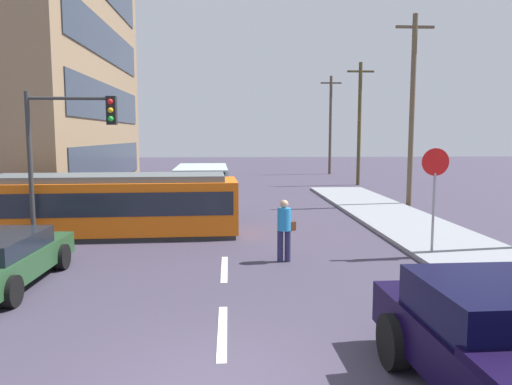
# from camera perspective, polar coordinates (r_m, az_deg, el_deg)

# --- Properties ---
(ground_plane) EXTENTS (120.00, 120.00, 0.00)m
(ground_plane) POSITION_cam_1_polar(r_m,az_deg,el_deg) (16.47, -3.59, -5.14)
(ground_plane) COLOR #3C3648
(sidewalk_curb_right) EXTENTS (3.20, 36.00, 0.14)m
(sidewalk_curb_right) POSITION_cam_1_polar(r_m,az_deg,el_deg) (14.22, 25.11, -7.38)
(sidewalk_curb_right) COLOR gray
(sidewalk_curb_right) RESTS_ON ground
(lane_stripe_1) EXTENTS (0.16, 2.40, 0.01)m
(lane_stripe_1) POSITION_cam_1_polar(r_m,az_deg,el_deg) (8.79, -3.94, -15.84)
(lane_stripe_1) COLOR silver
(lane_stripe_1) RESTS_ON ground
(lane_stripe_2) EXTENTS (0.16, 2.40, 0.01)m
(lane_stripe_2) POSITION_cam_1_polar(r_m,az_deg,el_deg) (12.58, -3.71, -8.85)
(lane_stripe_2) COLOR silver
(lane_stripe_2) RESTS_ON ground
(lane_stripe_3) EXTENTS (0.16, 2.40, 0.01)m
(lane_stripe_3) POSITION_cam_1_polar(r_m,az_deg,el_deg) (22.78, -3.48, -1.83)
(lane_stripe_3) COLOR silver
(lane_stripe_3) RESTS_ON ground
(lane_stripe_4) EXTENTS (0.16, 2.40, 0.01)m
(lane_stripe_4) POSITION_cam_1_polar(r_m,az_deg,el_deg) (28.73, -3.42, -0.06)
(lane_stripe_4) COLOR silver
(lane_stripe_4) RESTS_ON ground
(streetcar_tram) EXTENTS (8.56, 2.88, 2.06)m
(streetcar_tram) POSITION_cam_1_polar(r_m,az_deg,el_deg) (17.16, -16.56, -1.31)
(streetcar_tram) COLOR #DF5E10
(streetcar_tram) RESTS_ON ground
(city_bus) EXTENTS (2.67, 5.68, 1.81)m
(city_bus) POSITION_cam_1_polar(r_m,az_deg,el_deg) (24.78, -6.32, 1.25)
(city_bus) COLOR #A4C1BF
(city_bus) RESTS_ON ground
(pedestrian_crossing) EXTENTS (0.51, 0.36, 1.67)m
(pedestrian_crossing) POSITION_cam_1_polar(r_m,az_deg,el_deg) (13.08, 3.32, -4.02)
(pedestrian_crossing) COLOR #26254A
(pedestrian_crossing) RESTS_ON ground
(stop_sign) EXTENTS (0.76, 0.07, 2.88)m
(stop_sign) POSITION_cam_1_polar(r_m,az_deg,el_deg) (14.37, 20.10, 1.58)
(stop_sign) COLOR gray
(stop_sign) RESTS_ON sidewalk_curb_right
(traffic_light_mast) EXTENTS (2.66, 0.33, 4.65)m
(traffic_light_mast) POSITION_cam_1_polar(r_m,az_deg,el_deg) (15.68, -21.29, 5.86)
(traffic_light_mast) COLOR #333333
(traffic_light_mast) RESTS_ON ground
(utility_pole_mid) EXTENTS (1.80, 0.24, 8.93)m
(utility_pole_mid) POSITION_cam_1_polar(r_m,az_deg,el_deg) (24.44, 17.72, 9.37)
(utility_pole_mid) COLOR brown
(utility_pole_mid) RESTS_ON ground
(utility_pole_far) EXTENTS (1.80, 0.24, 8.19)m
(utility_pole_far) POSITION_cam_1_polar(r_m,az_deg,el_deg) (33.94, 11.95, 8.07)
(utility_pole_far) COLOR #4C4122
(utility_pole_far) RESTS_ON ground
(utility_pole_distant) EXTENTS (1.80, 0.24, 8.43)m
(utility_pole_distant) POSITION_cam_1_polar(r_m,az_deg,el_deg) (43.29, 8.66, 7.97)
(utility_pole_distant) COLOR #50433A
(utility_pole_distant) RESTS_ON ground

